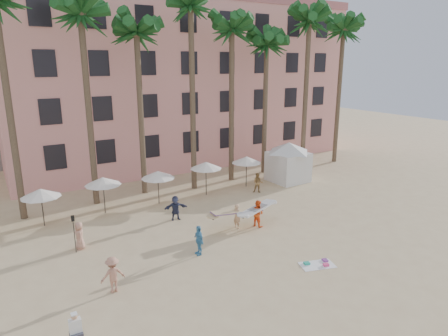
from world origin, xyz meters
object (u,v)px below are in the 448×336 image
at_px(carrier_yellow, 237,214).
at_px(cabana, 288,158).
at_px(pink_hotel, 177,84).
at_px(carrier_white, 258,212).

bearing_deg(carrier_yellow, cabana, 33.84).
distance_m(pink_hotel, cabana, 15.72).
bearing_deg(carrier_yellow, pink_hotel, 74.97).
height_order(cabana, carrier_yellow, cabana).
xyz_separation_m(cabana, carrier_white, (-8.24, -6.82, -1.12)).
xyz_separation_m(pink_hotel, carrier_white, (-4.16, -20.79, -7.06)).
bearing_deg(pink_hotel, cabana, -73.70).
relative_size(pink_hotel, carrier_yellow, 9.99).
bearing_deg(carrier_white, pink_hotel, 78.68).
bearing_deg(carrier_white, carrier_yellow, 162.68).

